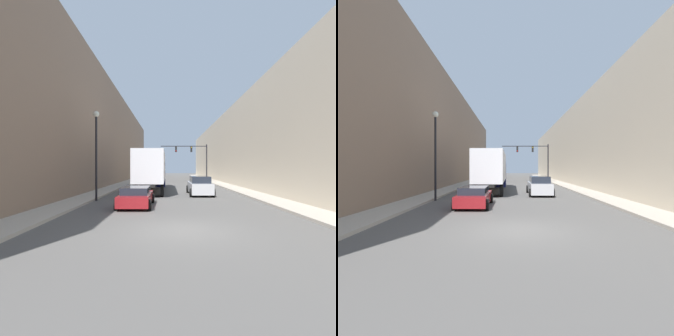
% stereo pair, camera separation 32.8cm
% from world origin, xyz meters
% --- Properties ---
extents(ground_plane, '(200.00, 200.00, 0.00)m').
position_xyz_m(ground_plane, '(0.00, 0.00, 0.00)').
color(ground_plane, '#565451').
extents(sidewalk_right, '(2.06, 80.00, 0.15)m').
position_xyz_m(sidewalk_right, '(6.93, 30.00, 0.07)').
color(sidewalk_right, '#B2A899').
rests_on(sidewalk_right, ground).
extents(sidewalk_left, '(2.06, 80.00, 0.15)m').
position_xyz_m(sidewalk_left, '(-6.93, 30.00, 0.07)').
color(sidewalk_left, '#B2A899').
rests_on(sidewalk_left, ground).
extents(building_right, '(6.00, 80.00, 10.69)m').
position_xyz_m(building_right, '(10.96, 30.00, 5.35)').
color(building_right, beige).
rests_on(building_right, ground).
extents(building_left, '(6.00, 80.00, 13.79)m').
position_xyz_m(building_left, '(-10.96, 30.00, 6.90)').
color(building_left, '#846B56').
rests_on(building_left, ground).
extents(semi_truck, '(2.59, 13.70, 3.93)m').
position_xyz_m(semi_truck, '(-2.19, 17.10, 2.26)').
color(semi_truck, silver).
rests_on(semi_truck, ground).
extents(sedan_car, '(2.07, 4.45, 1.23)m').
position_xyz_m(sedan_car, '(-2.52, 6.22, 0.60)').
color(sedan_car, maroon).
rests_on(sedan_car, ground).
extents(suv_car, '(2.05, 4.98, 1.65)m').
position_xyz_m(suv_car, '(2.25, 13.11, 0.79)').
color(suv_car, '#B7B7BC').
rests_on(suv_car, ground).
extents(traffic_signal_gantry, '(7.59, 0.35, 6.17)m').
position_xyz_m(traffic_signal_gantry, '(3.87, 32.55, 4.34)').
color(traffic_signal_gantry, black).
rests_on(traffic_signal_gantry, ground).
extents(street_lamp, '(0.44, 0.44, 6.50)m').
position_xyz_m(street_lamp, '(-5.75, 8.88, 4.20)').
color(street_lamp, black).
rests_on(street_lamp, ground).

